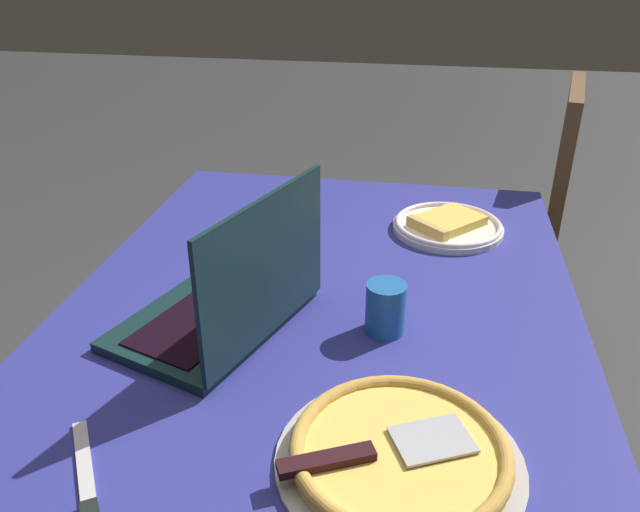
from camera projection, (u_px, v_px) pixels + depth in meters
name	position (u px, v px, depth m)	size (l,w,h in m)	color
dining_table	(322.00, 329.00, 1.17)	(1.22, 0.91, 0.71)	navy
laptop	(229.00, 301.00, 1.03)	(0.38, 0.33, 0.25)	#12292B
pizza_plate	(447.00, 225.00, 1.39)	(0.24, 0.24, 0.04)	white
pizza_tray	(399.00, 453.00, 0.79)	(0.31, 0.31, 0.04)	#AAA3A3
table_knife	(89.00, 506.00, 0.73)	(0.22, 0.15, 0.01)	silver
drink_cup	(386.00, 307.00, 1.03)	(0.07, 0.07, 0.09)	#225EA6
chair_near	(514.00, 221.00, 1.91)	(0.49, 0.49, 0.93)	brown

